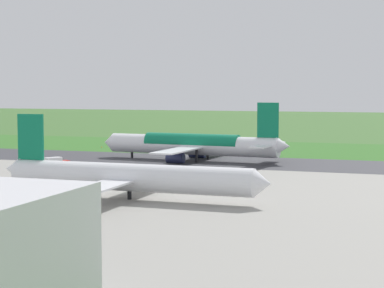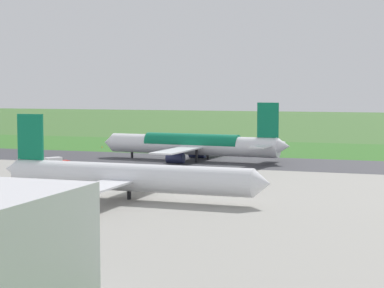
{
  "view_description": "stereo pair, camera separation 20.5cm",
  "coord_description": "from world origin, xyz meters",
  "px_view_note": "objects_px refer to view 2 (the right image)",
  "views": [
    {
      "loc": [
        -70.92,
        171.54,
        19.33
      ],
      "look_at": [
        -12.22,
        0.0,
        4.5
      ],
      "focal_mm": 63.37,
      "sensor_mm": 36.0,
      "label": 1
    },
    {
      "loc": [
        -71.11,
        171.48,
        19.33
      ],
      "look_at": [
        -12.22,
        0.0,
        4.5
      ],
      "focal_mm": 63.37,
      "sensor_mm": 36.0,
      "label": 2
    }
  ],
  "objects_px": {
    "service_car_followme": "(208,177)",
    "service_truck_fuel": "(56,162)",
    "airliner_main": "(193,145)",
    "traffic_cone_orange": "(102,147)",
    "airliner_parked_mid": "(127,177)",
    "no_stopping_sign": "(121,141)"
  },
  "relations": [
    {
      "from": "service_car_followme",
      "to": "service_truck_fuel",
      "type": "distance_m",
      "value": 43.79
    },
    {
      "from": "airliner_main",
      "to": "traffic_cone_orange",
      "type": "height_order",
      "value": "airliner_main"
    },
    {
      "from": "service_car_followme",
      "to": "traffic_cone_orange",
      "type": "distance_m",
      "value": 87.63
    },
    {
      "from": "airliner_parked_mid",
      "to": "service_truck_fuel",
      "type": "height_order",
      "value": "airliner_parked_mid"
    },
    {
      "from": "service_truck_fuel",
      "to": "airliner_parked_mid",
      "type": "bearing_deg",
      "value": 133.89
    },
    {
      "from": "service_car_followme",
      "to": "airliner_parked_mid",
      "type": "bearing_deg",
      "value": 76.72
    },
    {
      "from": "airliner_main",
      "to": "service_truck_fuel",
      "type": "relative_size",
      "value": 9.02
    },
    {
      "from": "airliner_parked_mid",
      "to": "service_truck_fuel",
      "type": "distance_m",
      "value": 52.17
    },
    {
      "from": "airliner_main",
      "to": "service_truck_fuel",
      "type": "xyz_separation_m",
      "value": [
        26.34,
        26.73,
        -2.95
      ]
    },
    {
      "from": "airliner_main",
      "to": "no_stopping_sign",
      "type": "xyz_separation_m",
      "value": [
        37.58,
        -34.85,
        -2.59
      ]
    },
    {
      "from": "airliner_parked_mid",
      "to": "no_stopping_sign",
      "type": "relative_size",
      "value": 16.81
    },
    {
      "from": "service_truck_fuel",
      "to": "no_stopping_sign",
      "type": "bearing_deg",
      "value": -79.65
    },
    {
      "from": "traffic_cone_orange",
      "to": "airliner_parked_mid",
      "type": "bearing_deg",
      "value": 118.91
    },
    {
      "from": "no_stopping_sign",
      "to": "airliner_main",
      "type": "bearing_deg",
      "value": 137.16
    },
    {
      "from": "airliner_parked_mid",
      "to": "service_truck_fuel",
      "type": "xyz_separation_m",
      "value": [
        36.12,
        -37.55,
        -2.62
      ]
    },
    {
      "from": "airliner_main",
      "to": "traffic_cone_orange",
      "type": "xyz_separation_m",
      "value": [
        41.5,
        -28.59,
        -4.08
      ]
    },
    {
      "from": "traffic_cone_orange",
      "to": "service_truck_fuel",
      "type": "bearing_deg",
      "value": 105.33
    },
    {
      "from": "service_car_followme",
      "to": "service_truck_fuel",
      "type": "bearing_deg",
      "value": -14.14
    },
    {
      "from": "service_car_followme",
      "to": "airliner_main",
      "type": "bearing_deg",
      "value": -66.69
    },
    {
      "from": "no_stopping_sign",
      "to": "airliner_parked_mid",
      "type": "bearing_deg",
      "value": 115.54
    },
    {
      "from": "no_stopping_sign",
      "to": "service_truck_fuel",
      "type": "bearing_deg",
      "value": 100.35
    },
    {
      "from": "airliner_parked_mid",
      "to": "service_car_followme",
      "type": "xyz_separation_m",
      "value": [
        -6.34,
        -26.86,
        -3.18
      ]
    }
  ]
}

